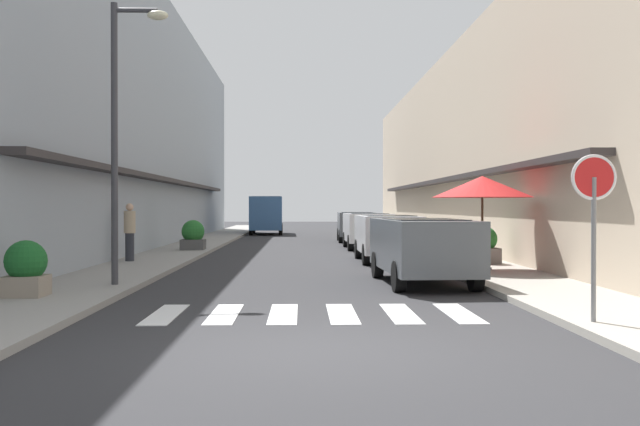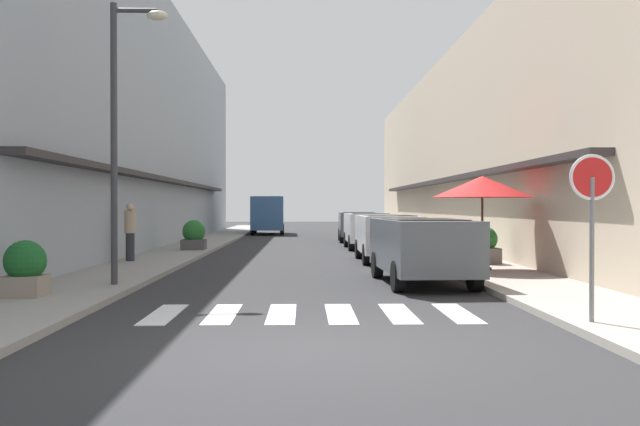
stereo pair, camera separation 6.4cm
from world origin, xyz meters
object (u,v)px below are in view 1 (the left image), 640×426
delivery_van (266,212)px  parked_car_mid (387,233)px  round_street_sign (594,194)px  cafe_umbrella (482,187)px  pedestrian_walking_near (130,231)px  parked_car_near (423,243)px  parked_car_distant (356,223)px  parked_car_far (367,227)px  planter_corner (26,268)px  planter_far (193,236)px  planter_midblock (485,246)px  street_lamp (123,114)px

delivery_van → parked_car_mid: bearing=-77.7°
round_street_sign → cafe_umbrella: (0.52, 8.24, 0.32)m
pedestrian_walking_near → parked_car_near: bearing=-25.1°
parked_car_mid → parked_car_distant: (0.00, 12.80, -0.00)m
parked_car_far → delivery_van: delivery_van is taller
planter_corner → planter_far: planter_far is taller
planter_far → pedestrian_walking_near: 5.74m
parked_car_mid → cafe_umbrella: size_ratio=1.64×
delivery_van → cafe_umbrella: cafe_umbrella is taller
parked_car_mid → parked_car_near: bearing=-90.0°
parked_car_mid → pedestrian_walking_near: size_ratio=2.46×
pedestrian_walking_near → planter_midblock: bearing=3.3°
parked_car_near → delivery_van: 29.46m
parked_car_distant → cafe_umbrella: cafe_umbrella is taller
round_street_sign → planter_corner: size_ratio=2.33×
parked_car_mid → delivery_van: size_ratio=0.78×
delivery_van → planter_corner: delivery_van is taller
planter_far → cafe_umbrella: bearing=-45.3°
planter_far → parked_car_far: bearing=18.0°
pedestrian_walking_near → parked_car_mid: bearing=17.7°
parked_car_distant → delivery_van: 10.88m
parked_car_mid → round_street_sign: round_street_sign is taller
parked_car_near → pedestrian_walking_near: size_ratio=2.61×
parked_car_far → delivery_van: (-4.90, 15.73, 0.48)m
parked_car_mid → delivery_van: bearing=102.3°
parked_car_mid → planter_far: (-6.79, 4.56, -0.27)m
round_street_sign → delivery_van: bearing=100.2°
planter_midblock → street_lamp: bearing=-149.7°
parked_car_mid → parked_car_distant: size_ratio=1.04×
round_street_sign → planter_midblock: (1.10, 10.23, -1.30)m
planter_corner → planter_midblock: (10.20, 7.13, -0.00)m
parked_car_far → pedestrian_walking_near: pedestrian_walking_near is taller
parked_car_distant → delivery_van: delivery_van is taller
street_lamp → planter_midblock: 10.78m
parked_car_far → parked_car_mid: bearing=-90.0°
parked_car_far → planter_far: parked_car_far is taller
cafe_umbrella → planter_midblock: size_ratio=2.43×
planter_corner → cafe_umbrella: bearing=28.1°
planter_midblock → planter_corner: bearing=-145.0°
parked_car_near → cafe_umbrella: cafe_umbrella is taller
round_street_sign → pedestrian_walking_near: 14.71m
parked_car_distant → planter_corner: 23.49m
planter_corner → parked_car_near: bearing=20.3°
parked_car_near → planter_far: size_ratio=4.03×
parked_car_far → cafe_umbrella: size_ratio=1.62×
parked_car_near → street_lamp: bearing=-171.8°
parked_car_distant → planter_midblock: bearing=-80.6°
delivery_van → planter_far: bearing=-96.0°
round_street_sign → planter_midblock: 10.37m
parked_car_near → planter_far: 13.02m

